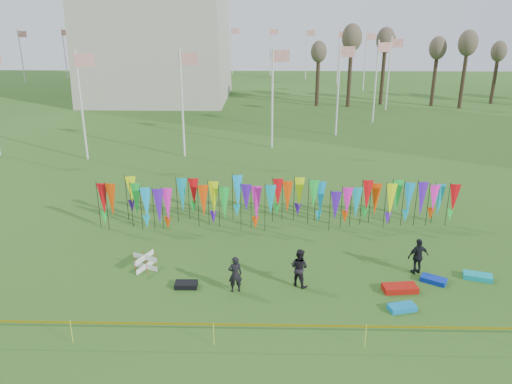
{
  "coord_description": "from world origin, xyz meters",
  "views": [
    {
      "loc": [
        -0.35,
        -16.1,
        10.55
      ],
      "look_at": [
        -0.88,
        6.0,
        2.53
      ],
      "focal_mm": 35.0,
      "sensor_mm": 36.0,
      "label": 1
    }
  ],
  "objects_px": {
    "kite_bag_teal": "(478,276)",
    "person_left": "(235,274)",
    "kite_bag_blue": "(433,280)",
    "box_kite": "(145,262)",
    "kite_bag_turquoise": "(402,308)",
    "kite_bag_black": "(186,285)",
    "person_mid": "(299,268)",
    "person_right": "(418,256)",
    "kite_bag_red": "(400,288)"
  },
  "relations": [
    {
      "from": "person_right",
      "to": "kite_bag_teal",
      "type": "relative_size",
      "value": 1.41
    },
    {
      "from": "box_kite",
      "to": "person_mid",
      "type": "xyz_separation_m",
      "value": [
        6.58,
        -1.18,
        0.45
      ]
    },
    {
      "from": "kite_bag_black",
      "to": "person_right",
      "type": "bearing_deg",
      "value": 8.16
    },
    {
      "from": "kite_bag_teal",
      "to": "person_right",
      "type": "bearing_deg",
      "value": 169.91
    },
    {
      "from": "person_mid",
      "to": "box_kite",
      "type": "bearing_deg",
      "value": 23.65
    },
    {
      "from": "kite_bag_turquoise",
      "to": "person_left",
      "type": "bearing_deg",
      "value": 169.43
    },
    {
      "from": "box_kite",
      "to": "kite_bag_blue",
      "type": "distance_m",
      "value": 12.19
    },
    {
      "from": "kite_bag_black",
      "to": "kite_bag_blue",
      "type": "bearing_deg",
      "value": 3.53
    },
    {
      "from": "kite_bag_turquoise",
      "to": "kite_bag_blue",
      "type": "relative_size",
      "value": 1.02
    },
    {
      "from": "person_left",
      "to": "kite_bag_red",
      "type": "bearing_deg",
      "value": 168.1
    },
    {
      "from": "person_mid",
      "to": "person_right",
      "type": "distance_m",
      "value": 5.22
    },
    {
      "from": "box_kite",
      "to": "kite_bag_black",
      "type": "distance_m",
      "value": 2.47
    },
    {
      "from": "person_right",
      "to": "kite_bag_teal",
      "type": "xyz_separation_m",
      "value": [
        2.43,
        -0.43,
        -0.69
      ]
    },
    {
      "from": "person_left",
      "to": "kite_bag_teal",
      "type": "bearing_deg",
      "value": 173.55
    },
    {
      "from": "person_right",
      "to": "kite_bag_black",
      "type": "height_order",
      "value": "person_right"
    },
    {
      "from": "kite_bag_blue",
      "to": "kite_bag_black",
      "type": "xyz_separation_m",
      "value": [
        -10.17,
        -0.63,
        0.0
      ]
    },
    {
      "from": "kite_bag_teal",
      "to": "person_left",
      "type": "bearing_deg",
      "value": -173.05
    },
    {
      "from": "person_mid",
      "to": "kite_bag_blue",
      "type": "distance_m",
      "value": 5.64
    },
    {
      "from": "person_left",
      "to": "kite_bag_red",
      "type": "height_order",
      "value": "person_left"
    },
    {
      "from": "person_left",
      "to": "kite_bag_teal",
      "type": "distance_m",
      "value": 10.18
    },
    {
      "from": "person_left",
      "to": "kite_bag_blue",
      "type": "distance_m",
      "value": 8.23
    },
    {
      "from": "box_kite",
      "to": "kite_bag_turquoise",
      "type": "xyz_separation_m",
      "value": [
        10.35,
        -2.9,
        -0.25
      ]
    },
    {
      "from": "box_kite",
      "to": "kite_bag_turquoise",
      "type": "relative_size",
      "value": 0.7
    },
    {
      "from": "kite_bag_turquoise",
      "to": "kite_bag_blue",
      "type": "height_order",
      "value": "kite_bag_blue"
    },
    {
      "from": "kite_bag_turquoise",
      "to": "kite_bag_red",
      "type": "distance_m",
      "value": 1.38
    },
    {
      "from": "person_left",
      "to": "kite_bag_red",
      "type": "relative_size",
      "value": 1.13
    },
    {
      "from": "kite_bag_black",
      "to": "kite_bag_teal",
      "type": "relative_size",
      "value": 0.8
    },
    {
      "from": "kite_bag_turquoise",
      "to": "kite_bag_teal",
      "type": "bearing_deg",
      "value": 32.72
    },
    {
      "from": "person_mid",
      "to": "person_right",
      "type": "bearing_deg",
      "value": -133.63
    },
    {
      "from": "kite_bag_blue",
      "to": "kite_bag_teal",
      "type": "height_order",
      "value": "kite_bag_teal"
    },
    {
      "from": "person_left",
      "to": "kite_bag_black",
      "type": "bearing_deg",
      "value": -21.15
    },
    {
      "from": "box_kite",
      "to": "person_left",
      "type": "bearing_deg",
      "value": -23.13
    },
    {
      "from": "kite_bag_blue",
      "to": "kite_bag_red",
      "type": "height_order",
      "value": "kite_bag_red"
    },
    {
      "from": "kite_bag_turquoise",
      "to": "kite_bag_teal",
      "type": "xyz_separation_m",
      "value": [
        3.75,
        2.41,
        0.01
      ]
    },
    {
      "from": "kite_bag_black",
      "to": "kite_bag_teal",
      "type": "bearing_deg",
      "value": 4.5
    },
    {
      "from": "kite_bag_blue",
      "to": "kite_bag_teal",
      "type": "xyz_separation_m",
      "value": [
        1.94,
        0.33,
        0.0
      ]
    },
    {
      "from": "person_right",
      "to": "kite_bag_turquoise",
      "type": "bearing_deg",
      "value": 49.47
    },
    {
      "from": "kite_bag_teal",
      "to": "kite_bag_black",
      "type": "bearing_deg",
      "value": -175.5
    },
    {
      "from": "person_mid",
      "to": "kite_bag_teal",
      "type": "distance_m",
      "value": 7.59
    },
    {
      "from": "box_kite",
      "to": "person_mid",
      "type": "distance_m",
      "value": 6.7
    },
    {
      "from": "person_mid",
      "to": "kite_bag_black",
      "type": "relative_size",
      "value": 1.78
    },
    {
      "from": "kite_bag_blue",
      "to": "kite_bag_teal",
      "type": "bearing_deg",
      "value": 9.57
    },
    {
      "from": "kite_bag_red",
      "to": "kite_bag_teal",
      "type": "bearing_deg",
      "value": 16.8
    },
    {
      "from": "person_left",
      "to": "kite_bag_black",
      "type": "xyz_separation_m",
      "value": [
        -2.02,
        0.28,
        -0.66
      ]
    },
    {
      "from": "person_left",
      "to": "kite_bag_black",
      "type": "relative_size",
      "value": 1.69
    },
    {
      "from": "person_right",
      "to": "kite_bag_black",
      "type": "xyz_separation_m",
      "value": [
        -9.68,
        -1.39,
        -0.69
      ]
    },
    {
      "from": "kite_bag_blue",
      "to": "kite_bag_red",
      "type": "bearing_deg",
      "value": -154.95
    },
    {
      "from": "kite_bag_turquoise",
      "to": "kite_bag_black",
      "type": "relative_size",
      "value": 1.12
    },
    {
      "from": "person_right",
      "to": "kite_bag_teal",
      "type": "bearing_deg",
      "value": 154.26
    },
    {
      "from": "kite_bag_turquoise",
      "to": "kite_bag_teal",
      "type": "height_order",
      "value": "kite_bag_teal"
    }
  ]
}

